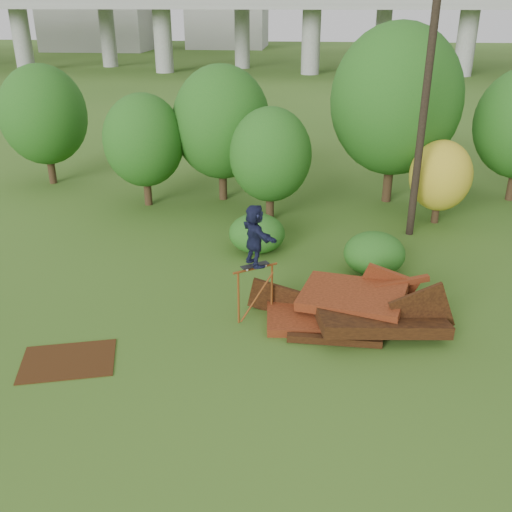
# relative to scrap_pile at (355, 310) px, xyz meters

# --- Properties ---
(ground) EXTENTS (240.00, 240.00, 0.00)m
(ground) POSITION_rel_scrap_pile_xyz_m (-2.03, -1.26, -0.42)
(ground) COLOR #2D5116
(ground) RESTS_ON ground
(scrap_pile) EXTENTS (5.72, 3.15, 1.92)m
(scrap_pile) POSITION_rel_scrap_pile_xyz_m (0.00, 0.00, 0.00)
(scrap_pile) COLOR #3E1B0B
(scrap_pile) RESTS_ON ground
(grind_rail) EXTENTS (1.16, 0.81, 1.59)m
(grind_rail) POSITION_rel_scrap_pile_xyz_m (-2.77, 0.00, 0.61)
(grind_rail) COLOR brown
(grind_rail) RESTS_ON ground
(skateboard) EXTENTS (0.79, 0.63, 0.08)m
(skateboard) POSITION_rel_scrap_pile_xyz_m (-2.78, -0.01, 1.24)
(skateboard) COLOR black
(skateboard) RESTS_ON grind_rail
(skater) EXTENTS (1.31, 1.61, 1.72)m
(skater) POSITION_rel_scrap_pile_xyz_m (-2.78, -0.01, 2.11)
(skater) COLOR #171A38
(skater) RESTS_ON skateboard
(flat_plate) EXTENTS (2.62, 2.17, 0.03)m
(flat_plate) POSITION_rel_scrap_pile_xyz_m (-7.22, -2.59, -0.41)
(flat_plate) COLOR #3A1F0C
(flat_plate) RESTS_ON ground
(tree_0) EXTENTS (3.41, 3.41, 4.81)m
(tree_0) POSITION_rel_scrap_pile_xyz_m (-8.45, 9.34, 2.42)
(tree_0) COLOR black
(tree_0) RESTS_ON ground
(tree_1) EXTENTS (4.23, 4.23, 5.88)m
(tree_1) POSITION_rel_scrap_pile_xyz_m (-5.29, 10.44, 3.02)
(tree_1) COLOR black
(tree_1) RESTS_ON ground
(tree_2) EXTENTS (3.24, 3.24, 4.57)m
(tree_2) POSITION_rel_scrap_pile_xyz_m (-2.98, 8.01, 2.27)
(tree_2) COLOR black
(tree_2) RESTS_ON ground
(tree_3) EXTENTS (5.45, 5.45, 7.57)m
(tree_3) POSITION_rel_scrap_pile_xyz_m (2.04, 10.88, 4.00)
(tree_3) COLOR black
(tree_3) RESTS_ON ground
(tree_4) EXTENTS (2.43, 2.43, 3.36)m
(tree_4) POSITION_rel_scrap_pile_xyz_m (3.70, 8.33, 1.53)
(tree_4) COLOR black
(tree_4) RESTS_ON ground
(tree_6) EXTENTS (4.04, 4.04, 5.65)m
(tree_6) POSITION_rel_scrap_pile_xyz_m (-14.02, 12.05, 2.89)
(tree_6) COLOR black
(tree_6) RESTS_ON ground
(shrub_left) EXTENTS (2.00, 1.85, 1.39)m
(shrub_left) POSITION_rel_scrap_pile_xyz_m (-3.19, 4.70, 0.27)
(shrub_left) COLOR #185316
(shrub_left) RESTS_ON ground
(shrub_right) EXTENTS (2.00, 1.83, 1.41)m
(shrub_right) POSITION_rel_scrap_pile_xyz_m (0.80, 3.29, 0.28)
(shrub_right) COLOR #185316
(shrub_right) RESTS_ON ground
(utility_pole) EXTENTS (1.40, 0.28, 9.72)m
(utility_pole) POSITION_rel_scrap_pile_xyz_m (2.51, 6.95, 4.51)
(utility_pole) COLOR black
(utility_pole) RESTS_ON ground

